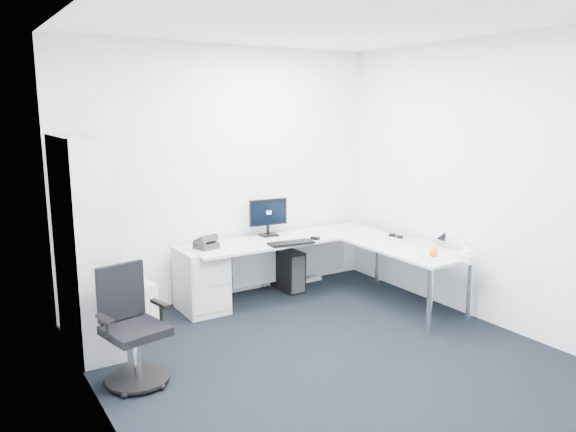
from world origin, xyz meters
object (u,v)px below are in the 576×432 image
task_chair (135,327)px  monitor (269,217)px  l_desk (303,274)px  bookshelf (85,245)px  laptop (421,231)px

task_chair → monitor: size_ratio=2.02×
l_desk → bookshelf: size_ratio=1.22×
task_chair → laptop: size_ratio=2.50×
l_desk → bookshelf: bearing=178.7°
l_desk → monitor: 0.75m
bookshelf → laptop: 3.32m
bookshelf → monitor: bookshelf is taller
bookshelf → monitor: (2.06, 0.46, -0.05)m
l_desk → task_chair: size_ratio=2.50×
laptop → task_chair: bearing=-167.1°
task_chair → laptop: (3.10, 0.19, 0.33)m
task_chair → bookshelf: bearing=87.3°
l_desk → laptop: laptop is taller
task_chair → laptop: 3.13m
monitor → laptop: monitor is taller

